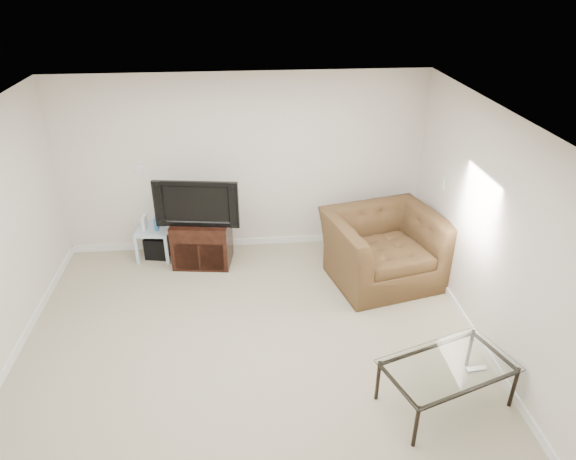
{
  "coord_description": "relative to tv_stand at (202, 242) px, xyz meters",
  "views": [
    {
      "loc": [
        0.0,
        -4.15,
        3.76
      ],
      "look_at": [
        0.5,
        1.2,
        0.9
      ],
      "focal_mm": 32.0,
      "sensor_mm": 36.0,
      "label": 1
    }
  ],
  "objects": [
    {
      "name": "floor",
      "position": [
        0.6,
        -2.05,
        -0.32
      ],
      "size": [
        5.0,
        5.0,
        0.0
      ],
      "primitive_type": "plane",
      "color": "tan",
      "rests_on": "ground"
    },
    {
      "name": "ceiling",
      "position": [
        0.6,
        -2.05,
        2.18
      ],
      "size": [
        5.0,
        5.0,
        0.0
      ],
      "primitive_type": "plane",
      "color": "white",
      "rests_on": "ground"
    },
    {
      "name": "wall_back",
      "position": [
        0.6,
        0.45,
        0.93
      ],
      "size": [
        5.0,
        0.02,
        2.5
      ],
      "primitive_type": "cube",
      "color": "silver",
      "rests_on": "ground"
    },
    {
      "name": "wall_right",
      "position": [
        3.1,
        -2.05,
        0.93
      ],
      "size": [
        0.02,
        5.0,
        2.5
      ],
      "primitive_type": "cube",
      "color": "silver",
      "rests_on": "ground"
    },
    {
      "name": "plate_back",
      "position": [
        -0.8,
        0.44,
        0.93
      ],
      "size": [
        0.12,
        0.02,
        0.12
      ],
      "primitive_type": "cube",
      "color": "white",
      "rests_on": "wall_back"
    },
    {
      "name": "plate_right_switch",
      "position": [
        3.09,
        -0.45,
        0.93
      ],
      "size": [
        0.02,
        0.09,
        0.13
      ],
      "primitive_type": "cube",
      "color": "white",
      "rests_on": "wall_right"
    },
    {
      "name": "plate_right_outlet",
      "position": [
        3.09,
        -0.75,
        -0.02
      ],
      "size": [
        0.02,
        0.08,
        0.12
      ],
      "primitive_type": "cube",
      "color": "white",
      "rests_on": "wall_right"
    },
    {
      "name": "tv_stand",
      "position": [
        0.0,
        0.0,
        0.0
      ],
      "size": [
        0.83,
        0.62,
        0.64
      ],
      "primitive_type": null,
      "rotation": [
        0.0,
        0.0,
        -0.13
      ],
      "color": "black",
      "rests_on": "floor"
    },
    {
      "name": "dvd_player",
      "position": [
        -0.01,
        -0.04,
        0.21
      ],
      "size": [
        0.49,
        0.37,
        0.06
      ],
      "primitive_type": "cube",
      "rotation": [
        0.0,
        0.0,
        -0.13
      ],
      "color": "black",
      "rests_on": "tv_stand"
    },
    {
      "name": "television",
      "position": [
        -0.0,
        -0.03,
        0.64
      ],
      "size": [
        1.04,
        0.35,
        0.64
      ],
      "primitive_type": "imported",
      "rotation": [
        0.0,
        0.0,
        -0.15
      ],
      "color": "black",
      "rests_on": "tv_stand"
    },
    {
      "name": "side_table",
      "position": [
        -0.67,
        0.23,
        -0.1
      ],
      "size": [
        0.51,
        0.51,
        0.44
      ],
      "primitive_type": null,
      "rotation": [
        0.0,
        0.0,
        -0.11
      ],
      "color": "silver",
      "rests_on": "floor"
    },
    {
      "name": "subwoofer",
      "position": [
        -0.64,
        0.25,
        -0.16
      ],
      "size": [
        0.37,
        0.37,
        0.32
      ],
      "primitive_type": "cube",
      "rotation": [
        0.0,
        0.0,
        -0.18
      ],
      "color": "black",
      "rests_on": "floor"
    },
    {
      "name": "game_console",
      "position": [
        -0.78,
        0.22,
        0.22
      ],
      "size": [
        0.07,
        0.15,
        0.2
      ],
      "primitive_type": "cube",
      "rotation": [
        0.0,
        0.0,
        -0.14
      ],
      "color": "white",
      "rests_on": "side_table"
    },
    {
      "name": "game_case",
      "position": [
        -0.62,
        0.21,
        0.21
      ],
      "size": [
        0.06,
        0.13,
        0.17
      ],
      "primitive_type": "cube",
      "rotation": [
        0.0,
        0.0,
        -0.1
      ],
      "color": "#337FCC",
      "rests_on": "side_table"
    },
    {
      "name": "recliner",
      "position": [
        2.36,
        -0.61,
        0.29
      ],
      "size": [
        1.55,
        1.19,
        1.21
      ],
      "primitive_type": "imported",
      "rotation": [
        0.0,
        0.0,
        0.23
      ],
      "color": "#503D24",
      "rests_on": "floor"
    },
    {
      "name": "coffee_table",
      "position": [
        2.4,
        -2.79,
        -0.09
      ],
      "size": [
        1.34,
        1.02,
        0.46
      ],
      "primitive_type": null,
      "rotation": [
        0.0,
        0.0,
        0.33
      ],
      "color": "black",
      "rests_on": "floor"
    },
    {
      "name": "remote",
      "position": [
        2.62,
        -2.88,
        0.16
      ],
      "size": [
        0.19,
        0.07,
        0.02
      ],
      "primitive_type": "cube",
      "rotation": [
        0.0,
        0.0,
        0.08
      ],
      "color": "#B2B2B7",
      "rests_on": "coffee_table"
    }
  ]
}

